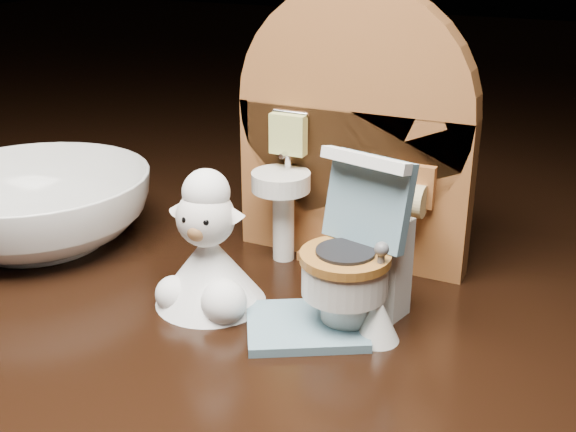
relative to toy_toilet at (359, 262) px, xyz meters
name	(u,v)px	position (x,y,z in m)	size (l,w,h in m)	color
backdrop_panel	(351,145)	(-0.03, 0.06, 0.04)	(0.13, 0.05, 0.15)	#93562A
toy_toilet	(359,262)	(0.00, 0.00, 0.00)	(0.05, 0.06, 0.08)	white
bath_mat	(306,326)	(-0.02, -0.02, -0.03)	(0.05, 0.04, 0.00)	slate
toilet_brush	(378,315)	(0.01, -0.01, -0.02)	(0.02, 0.02, 0.05)	white
plush_lamb	(208,258)	(-0.07, -0.02, -0.01)	(0.06, 0.06, 0.07)	white
ceramic_bowl	(37,208)	(-0.20, 0.01, -0.01)	(0.13, 0.13, 0.04)	white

